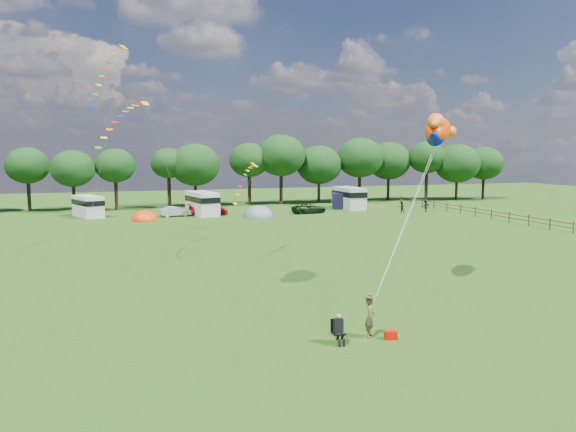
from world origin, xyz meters
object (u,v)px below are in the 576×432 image
object	(u,v)px
car_b	(175,211)
walker_b	(426,206)
car_d	(309,208)
campervan_b	(88,206)
tent_greyblue	(259,217)
campervan_d	(349,197)
tent_orange	(144,221)
kite_flyer	(370,317)
fish_kite	(437,130)
walker_a	(401,207)
campervan_c	(202,203)
camp_chair	(338,326)
car_c	(208,209)

from	to	relation	value
car_b	walker_b	bearing A→B (deg)	-109.74
car_d	campervan_b	world-z (taller)	campervan_b
car_b	tent_greyblue	size ratio (longest dim) A/B	0.87
campervan_b	campervan_d	xyz separation A→B (m)	(33.83, -0.75, 0.21)
tent_orange	kite_flyer	xyz separation A→B (m)	(6.45, -44.25, 0.85)
campervan_b	walker_b	bearing A→B (deg)	-121.96
car_d	tent_orange	distance (m)	20.51
fish_kite	walker_a	size ratio (longest dim) A/B	2.75
kite_flyer	walker_a	distance (m)	49.76
tent_orange	fish_kite	distance (m)	40.66
tent_greyblue	campervan_c	bearing A→B (deg)	145.22
campervan_c	walker_a	world-z (taller)	campervan_c
campervan_d	kite_flyer	distance (m)	53.73
car_b	campervan_b	bearing A→B (deg)	64.18
tent_orange	camp_chair	distance (m)	44.87
walker_a	campervan_d	bearing A→B (deg)	-59.93
car_d	tent_orange	bearing A→B (deg)	88.39
tent_orange	campervan_d	bearing A→B (deg)	10.44
tent_greyblue	kite_flyer	size ratio (longest dim) A/B	2.33
car_b	camp_chair	world-z (taller)	camp_chair
tent_greyblue	campervan_b	bearing A→B (deg)	161.52
tent_orange	tent_greyblue	distance (m)	13.29
tent_orange	camp_chair	size ratio (longest dim) A/B	2.60
kite_flyer	car_b	bearing A→B (deg)	38.65
tent_greyblue	walker_a	bearing A→B (deg)	-2.85
campervan_c	camp_chair	world-z (taller)	campervan_c
tent_orange	tent_greyblue	world-z (taller)	tent_greyblue
campervan_d	tent_orange	xyz separation A→B (m)	(-27.67, -5.10, -1.55)
car_d	campervan_d	distance (m)	8.20
car_d	campervan_d	xyz separation A→B (m)	(7.22, 3.77, 0.96)
car_b	campervan_b	world-z (taller)	campervan_b
tent_orange	fish_kite	size ratio (longest dim) A/B	0.83
car_b	fish_kite	size ratio (longest dim) A/B	0.88
camp_chair	fish_kite	xyz separation A→B (m)	(9.31, 7.56, 8.33)
camp_chair	walker_a	bearing A→B (deg)	60.09
car_c	campervan_d	bearing A→B (deg)	-82.76
tent_orange	campervan_b	bearing A→B (deg)	136.46
car_d	walker_a	xyz separation A→B (m)	(11.59, -2.90, 0.11)
tent_greyblue	walker_b	size ratio (longest dim) A/B	2.44
campervan_c	campervan_d	distance (m)	20.52
car_c	walker_a	bearing A→B (deg)	-99.28
car_c	tent_orange	bearing A→B (deg)	116.26
fish_kite	car_d	bearing A→B (deg)	30.81
campervan_d	tent_greyblue	size ratio (longest dim) A/B	1.49
campervan_b	walker_b	distance (m)	42.14
car_d	fish_kite	distance (m)	39.80
walker_b	campervan_c	bearing A→B (deg)	-15.90
tent_orange	kite_flyer	bearing A→B (deg)	-81.71
car_d	tent_orange	world-z (taller)	car_d
campervan_d	kite_flyer	xyz separation A→B (m)	(-21.23, -49.35, -0.70)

